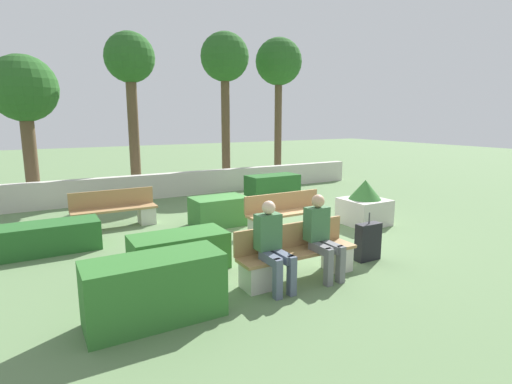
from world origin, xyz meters
name	(u,v)px	position (x,y,z in m)	size (l,w,h in m)	color
ground_plane	(280,234)	(0.00, 0.00, 0.00)	(60.00, 60.00, 0.00)	#607F51
perimeter_wall	(193,183)	(0.00, 5.35, 0.39)	(12.81, 0.30, 0.77)	beige
bench_front	(297,258)	(-1.09, -2.16, 0.34)	(2.05, 0.49, 0.86)	#A37A4C
bench_left_side	(287,217)	(0.26, 0.13, 0.33)	(1.95, 0.49, 0.86)	#A37A4C
bench_right_side	(115,213)	(-3.03, 2.43, 0.33)	(1.92, 0.49, 0.86)	#A37A4C
person_seated_man	(321,233)	(-0.73, -2.30, 0.74)	(0.38, 0.63, 1.33)	slate
person_seated_woman	(272,242)	(-1.65, -2.30, 0.73)	(0.38, 0.63, 1.33)	#515B70
hedge_block_near_left	(272,187)	(1.84, 3.27, 0.39)	(1.62, 0.77, 0.79)	#286028
hedge_block_near_right	(46,238)	(-4.51, 1.22, 0.28)	(1.90, 0.73, 0.57)	#286028
hedge_block_mid_left	(155,289)	(-3.43, -2.39, 0.42)	(1.70, 0.69, 0.84)	#33702D
hedge_block_mid_right	(179,252)	(-2.60, -0.89, 0.31)	(1.59, 0.76, 0.63)	#33702D
hedge_block_far_left	(219,211)	(-0.83, 1.40, 0.34)	(1.28, 0.83, 0.68)	#3D7A38
planter_corner_left	(364,204)	(2.25, -0.25, 0.48)	(0.98, 0.98, 1.08)	beige
suitcase	(368,242)	(0.50, -2.12, 0.34)	(0.48, 0.19, 0.88)	black
tree_leftmost	(24,92)	(-4.62, 6.28, 3.24)	(1.88, 1.88, 4.29)	brown
tree_center_left	(130,65)	(-1.59, 6.42, 4.18)	(1.59, 1.59, 5.22)	brown
tree_center_right	(225,62)	(1.72, 6.34, 4.48)	(1.73, 1.73, 5.53)	brown
tree_rightmost	(279,65)	(4.13, 6.53, 4.53)	(1.81, 1.81, 5.58)	brown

